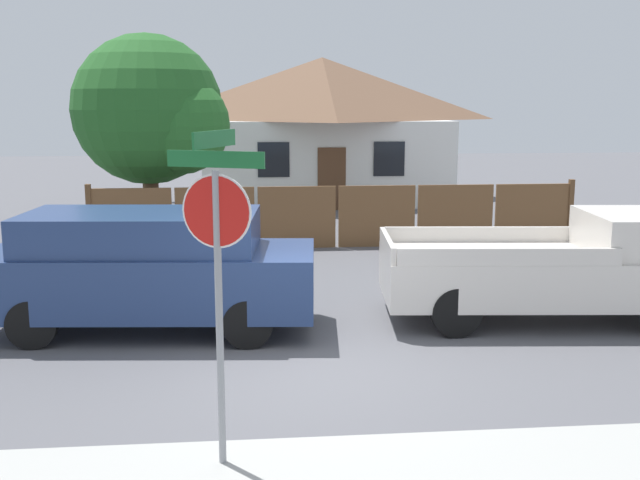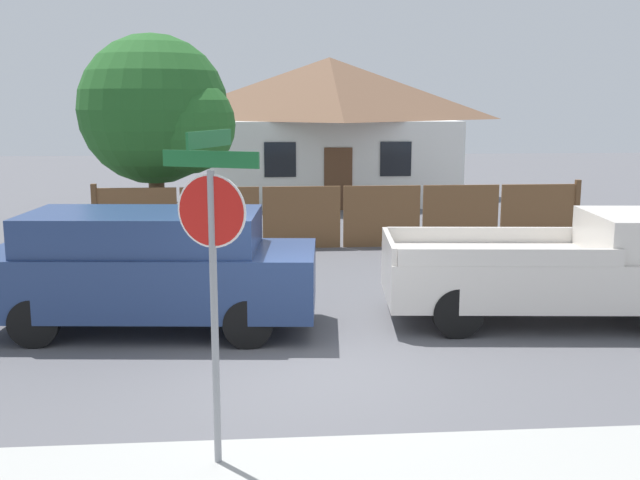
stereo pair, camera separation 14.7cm
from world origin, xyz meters
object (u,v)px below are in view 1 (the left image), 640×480
Objects in this scene: red_suv at (149,267)px; orange_pickup at (564,268)px; house at (322,126)px; oak_tree at (155,113)px; stop_sign at (217,243)px.

orange_pickup is (6.46, -0.02, -0.14)m from red_suv.
house is 1.73× the size of oak_tree.
oak_tree is 8.43m from red_suv.
house is at bearing 80.22° from red_suv.
red_suv is (-4.14, -15.63, -1.59)m from house.
oak_tree is 12.69m from stop_sign.
orange_pickup is 1.68× the size of stop_sign.
oak_tree reaches higher than house.
house is 9.02m from oak_tree.
stop_sign is at bearing -69.35° from red_suv.
house is 20.22m from stop_sign.
orange_pickup is (7.27, -8.13, -2.30)m from oak_tree.
oak_tree is at bearing 136.86° from orange_pickup.
oak_tree is 11.15m from orange_pickup.
house reaches higher than red_suv.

